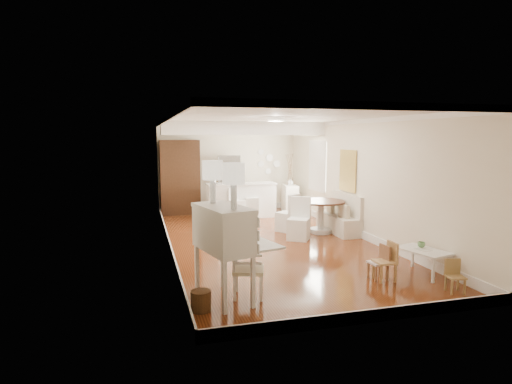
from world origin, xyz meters
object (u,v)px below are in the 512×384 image
dining_table (321,217)px  breakfast_counter (241,200)px  kids_chair_b (378,262)px  bar_stool_left (237,204)px  gustavian_armchair (248,269)px  slip_chair_near (299,219)px  wicker_basket (201,301)px  slip_chair_far (288,212)px  fridge (240,184)px  bar_stool_right (251,202)px  sideboard (290,198)px  kids_chair_c (455,276)px  pantry_cabinet (180,177)px  secretary_bureau (223,253)px  kids_table (422,262)px  kids_chair_a (385,261)px

dining_table → breakfast_counter: size_ratio=0.58×
kids_chair_b → bar_stool_left: 5.76m
gustavian_armchair → slip_chair_near: size_ratio=0.86×
wicker_basket → slip_chair_far: slip_chair_far is taller
slip_chair_far → fridge: (-0.49, 3.22, 0.42)m
bar_stool_right → sideboard: bearing=33.5°
kids_chair_b → sideboard: 6.68m
kids_chair_b → kids_chair_c: 1.19m
gustavian_armchair → bar_stool_right: bearing=2.1°
breakfast_counter → dining_table: bearing=-60.9°
dining_table → pantry_cabinet: size_ratio=0.52×
secretary_bureau → kids_chair_b: bearing=-10.2°
bar_stool_right → kids_table: bearing=-68.9°
secretary_bureau → bar_stool_right: (2.01, 6.05, -0.20)m
kids_chair_a → fridge: (-0.77, 7.23, 0.57)m
wicker_basket → sideboard: (3.87, 7.15, 0.29)m
kids_chair_c → sideboard: size_ratio=0.57×
secretary_bureau → fridge: fridge is taller
kids_table → dining_table: (-0.37, 3.50, 0.19)m
kids_chair_c → pantry_cabinet: pantry_cabinet is taller
kids_chair_c → secretary_bureau: bearing=-178.5°
slip_chair_near → fridge: size_ratio=0.55×
kids_chair_b → slip_chair_near: bearing=-178.4°
slip_chair_far → bar_stool_right: (-0.45, 1.93, 0.02)m
dining_table → slip_chair_near: 0.95m
secretary_bureau → kids_chair_a: size_ratio=2.10×
kids_chair_b → sideboard: sideboard is taller
kids_chair_a → bar_stool_left: (-1.22, 5.72, 0.14)m
secretary_bureau → sideboard: bearing=48.6°
kids_chair_b → slip_chair_near: size_ratio=0.60×
slip_chair_near → secretary_bureau: bearing=-93.6°
secretary_bureau → slip_chair_near: 4.02m
gustavian_armchair → kids_chair_b: (2.29, 0.17, -0.13)m
secretary_bureau → kids_chair_a: (2.74, 0.11, -0.37)m
slip_chair_near → kids_chair_b: bearing=-51.7°
kids_chair_b → bar_stool_right: bar_stool_right is taller
bar_stool_right → gustavian_armchair: bearing=-99.0°
breakfast_counter → fridge: bearing=79.2°
slip_chair_far → bar_stool_right: bearing=-112.9°
kids_chair_a → bar_stool_right: 5.99m
secretary_bureau → gustavian_armchair: bearing=-11.4°
kids_table → bar_stool_right: bearing=105.0°
slip_chair_far → pantry_cabinet: bearing=-89.6°
slip_chair_far → bar_stool_left: size_ratio=1.03×
secretary_bureau → gustavian_armchair: (0.38, 0.02, -0.27)m
sideboard → secretary_bureau: bearing=-108.8°
wicker_basket → fridge: fridge is taller
gustavian_armchair → kids_table: bearing=-69.1°
pantry_cabinet → fridge: bearing=-0.9°
kids_chair_c → fridge: size_ratio=0.29×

